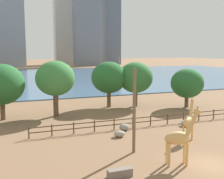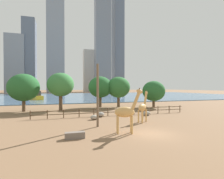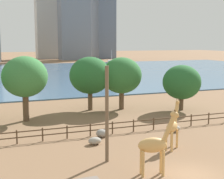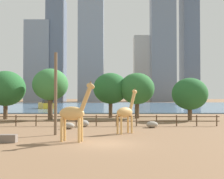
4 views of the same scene
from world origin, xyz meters
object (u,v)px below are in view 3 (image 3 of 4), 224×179
at_px(giraffe_companion, 173,126).
at_px(boat_ferry, 111,66).
at_px(utility_pole, 107,115).
at_px(boulder_by_pole, 95,141).
at_px(tree_right_tall, 182,82).
at_px(tree_center_broad, 122,76).
at_px(boulder_near_fence, 174,128).
at_px(boulder_small, 102,133).
at_px(giraffe_tall, 155,145).
at_px(tree_left_large, 25,77).
at_px(tree_right_small, 90,76).

bearing_deg(giraffe_companion, boat_ferry, 33.84).
height_order(utility_pole, boat_ferry, utility_pole).
relative_size(boulder_by_pole, tree_right_tall, 0.20).
distance_m(tree_center_broad, tree_right_tall, 8.16).
relative_size(giraffe_companion, boulder_near_fence, 3.30).
distance_m(boulder_small, tree_right_tall, 17.19).
xyz_separation_m(giraffe_tall, tree_left_large, (-6.25, 20.11, 3.00)).
distance_m(giraffe_tall, boulder_small, 10.51).
bearing_deg(tree_right_tall, boat_ferry, 77.35).
bearing_deg(boulder_by_pole, tree_center_broad, 58.81).
height_order(tree_center_broad, tree_right_small, tree_right_small).
distance_m(giraffe_companion, tree_left_large, 18.92).
height_order(boulder_small, tree_right_tall, tree_right_tall).
distance_m(giraffe_companion, tree_right_small, 19.02).
height_order(boulder_small, tree_right_small, tree_right_small).
xyz_separation_m(boulder_small, tree_right_tall, (14.49, 8.60, 3.42)).
bearing_deg(tree_left_large, giraffe_companion, -55.72).
height_order(giraffe_tall, boulder_by_pole, giraffe_tall).
height_order(giraffe_companion, boulder_by_pole, giraffe_companion).
xyz_separation_m(utility_pole, boulder_small, (1.91, 6.62, -3.36)).
bearing_deg(tree_center_broad, boulder_near_fence, -87.73).
bearing_deg(boat_ferry, tree_right_tall, -162.27).
relative_size(tree_left_large, tree_right_small, 1.05).
height_order(tree_left_large, tree_center_broad, tree_left_large).
xyz_separation_m(giraffe_tall, tree_right_tall, (14.23, 18.95, 1.62)).
relative_size(utility_pole, boulder_by_pole, 6.24).
distance_m(utility_pole, tree_right_tall, 22.37).
distance_m(giraffe_tall, tree_center_broad, 23.60).
bearing_deg(boulder_small, giraffe_companion, -51.41).
relative_size(giraffe_companion, tree_left_large, 0.57).
bearing_deg(boulder_near_fence, boat_ferry, 73.88).
distance_m(giraffe_companion, boulder_small, 7.41).
distance_m(boulder_by_pole, boat_ferry, 79.91).
height_order(utility_pole, tree_center_broad, utility_pole).
distance_m(giraffe_tall, boulder_near_fence, 12.19).
bearing_deg(utility_pole, boat_ferry, 68.72).
bearing_deg(giraffe_tall, tree_center_broad, 87.35).
bearing_deg(giraffe_companion, tree_left_large, 85.44).
xyz_separation_m(giraffe_tall, boulder_by_pole, (-1.65, 8.31, -1.85)).
distance_m(tree_right_tall, tree_right_small, 12.40).
bearing_deg(boulder_by_pole, giraffe_tall, -78.74).
distance_m(utility_pole, boulder_by_pole, 5.73).
distance_m(giraffe_companion, boat_ferry, 81.31).
height_order(boulder_near_fence, tree_left_large, tree_left_large).
bearing_deg(tree_center_broad, tree_right_tall, -25.36).
xyz_separation_m(utility_pole, boulder_by_pole, (0.51, 4.58, -3.41)).
distance_m(utility_pole, tree_left_large, 16.94).
distance_m(boulder_small, boat_ferry, 77.49).
bearing_deg(boulder_near_fence, tree_right_tall, 54.15).
bearing_deg(tree_center_broad, boulder_by_pole, -121.19).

